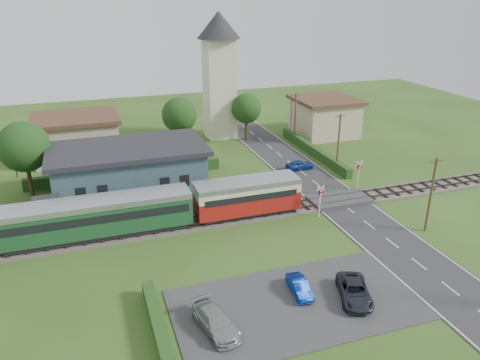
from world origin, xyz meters
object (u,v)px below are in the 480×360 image
object	(u,v)px
train	(59,222)
crossing_signal_far	(359,170)
car_park_dark	(354,291)
church_tower	(219,66)
house_east	(325,116)
crossing_signal_near	(320,196)
pedestrian_near	(208,199)
car_park_blue	(299,287)
equipment_hut	(47,212)
pedestrian_far	(51,216)
house_west	(77,137)
car_on_road	(300,165)
car_park_silver	(215,321)
station_building	(129,170)

from	to	relation	value
train	crossing_signal_far	bearing A→B (deg)	4.49
train	car_park_dark	distance (m)	24.52
church_tower	crossing_signal_far	size ratio (longest dim) A/B	5.37
house_east	car_park_dark	xyz separation A→B (m)	(-17.36, -36.77, -2.11)
car_park_dark	crossing_signal_near	bearing A→B (deg)	93.39
church_tower	pedestrian_near	size ratio (longest dim) A/B	11.55
church_tower	car_park_blue	xyz separation A→B (m)	(-5.72, -38.93, -9.62)
equipment_hut	car_park_dark	distance (m)	27.39
church_tower	car_park_dark	xyz separation A→B (m)	(-2.36, -40.77, -9.53)
crossing_signal_far	car_park_blue	bearing A→B (deg)	-133.06
pedestrian_far	house_west	bearing A→B (deg)	9.73
equipment_hut	car_on_road	world-z (taller)	equipment_hut
pedestrian_near	car_on_road	bearing A→B (deg)	-141.63
car_park_silver	pedestrian_near	distance (m)	17.72
train	pedestrian_far	xyz separation A→B (m)	(-0.84, 3.48, -0.97)
car_park_dark	car_on_road	bearing A→B (deg)	93.28
church_tower	car_park_dark	size ratio (longest dim) A/B	4.00
house_east	pedestrian_far	world-z (taller)	house_east
house_west	car_on_road	bearing A→B (deg)	-27.91
station_building	pedestrian_near	world-z (taller)	station_building
equipment_hut	house_east	distance (m)	42.41
train	car_on_road	distance (m)	28.73
crossing_signal_near	pedestrian_far	distance (m)	24.84
equipment_hut	car_park_dark	world-z (taller)	equipment_hut
house_west	pedestrian_near	distance (m)	23.66
station_building	train	xyz separation A→B (m)	(-6.88, -8.99, -0.52)
station_building	car_park_silver	bearing A→B (deg)	-83.94
station_building	house_east	xyz separation A→B (m)	(30.00, 13.01, 0.10)
train	car_park_blue	distance (m)	20.76
car_park_silver	pedestrian_far	xyz separation A→B (m)	(-10.24, 18.20, 0.49)
car_park_blue	car_park_silver	size ratio (longest dim) A/B	0.72
house_east	car_on_road	bearing A→B (deg)	-128.73
train	car_park_silver	bearing A→B (deg)	-57.46
equipment_hut	car_on_road	size ratio (longest dim) A/B	0.75
church_tower	car_park_blue	size ratio (longest dim) A/B	5.55
car_on_road	car_park_blue	xyz separation A→B (m)	(-10.84, -22.62, -0.02)
station_building	train	bearing A→B (deg)	-127.40
equipment_hut	station_building	world-z (taller)	station_building
house_west	crossing_signal_near	distance (m)	33.22
church_tower	car_park_silver	world-z (taller)	church_tower
train	pedestrian_far	world-z (taller)	train
crossing_signal_far	crossing_signal_near	bearing A→B (deg)	-146.31
equipment_hut	car_park_dark	size ratio (longest dim) A/B	0.58
house_west	car_park_silver	xyz separation A→B (m)	(7.52, -37.73, -2.07)
car_park_dark	crossing_signal_far	bearing A→B (deg)	77.74
house_west	car_park_blue	distance (m)	38.72
equipment_hut	crossing_signal_far	bearing A→B (deg)	-1.46
car_park_dark	car_park_silver	bearing A→B (deg)	-159.96
house_west	pedestrian_far	bearing A→B (deg)	-97.93
crossing_signal_near	car_park_silver	bearing A→B (deg)	-138.41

